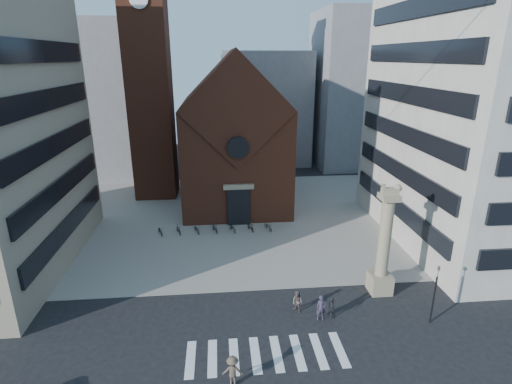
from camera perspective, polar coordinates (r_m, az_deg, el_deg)
ground at (r=28.42m, az=-0.46°, el=-18.28°), size 120.00×120.00×0.00m
piazza at (r=45.02m, az=-2.58°, el=-3.58°), size 46.00×30.00×0.05m
zebra_crossing at (r=26.14m, az=1.46°, el=-22.15°), size 10.20×3.20×0.01m
church at (r=48.55m, az=-3.09°, el=7.88°), size 12.00×16.65×18.00m
campanile at (r=51.25m, az=-15.14°, el=16.60°), size 5.50×5.50×31.20m
building_right at (r=43.26m, az=32.55°, el=14.47°), size 18.00×22.00×32.00m
bg_block_left at (r=65.44m, az=-21.95°, el=12.08°), size 16.00×14.00×22.00m
bg_block_mid at (r=68.55m, az=1.27°, el=11.95°), size 14.00×12.00×18.00m
bg_block_right at (r=69.09m, az=15.30°, el=13.87°), size 16.00×14.00×24.00m
lion_column at (r=31.38m, az=17.73°, el=-8.02°), size 1.63×1.60×8.68m
traffic_light at (r=29.68m, az=24.14°, el=-13.05°), size 0.13×0.16×4.30m
pedestrian_0 at (r=28.58m, az=9.29°, el=-16.03°), size 0.69×0.46×1.85m
pedestrian_1 at (r=29.19m, az=5.94°, el=-15.33°), size 0.97×0.99×1.61m
pedestrian_2 at (r=28.97m, az=10.74°, el=-15.95°), size 0.39×0.92×1.57m
pedestrian_3 at (r=23.84m, az=-3.35°, el=-24.13°), size 1.22×0.77×1.81m
scooter_0 at (r=41.65m, az=-13.51°, el=-5.38°), size 1.06×1.65×0.82m
scooter_1 at (r=41.40m, az=-11.00°, el=-5.27°), size 0.94×1.56×0.91m
scooter_2 at (r=41.27m, az=-8.45°, el=-5.27°), size 1.06×1.65×0.82m
scooter_3 at (r=41.18m, az=-5.90°, el=-5.15°), size 0.94×1.56×0.91m
scooter_4 at (r=41.21m, az=-3.34°, el=-5.12°), size 1.06×1.65×0.82m
scooter_5 at (r=41.28m, az=-0.79°, el=-4.98°), size 0.94×1.56×0.91m
scooter_6 at (r=41.48m, az=1.75°, el=-4.94°), size 1.06×1.65×0.82m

